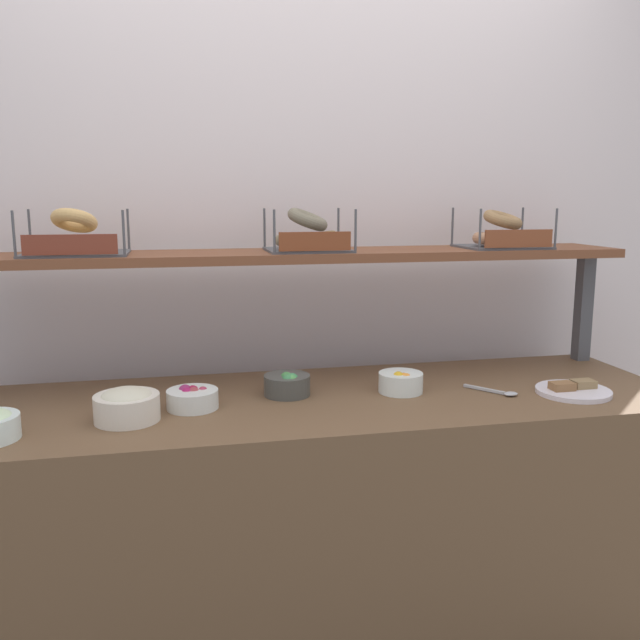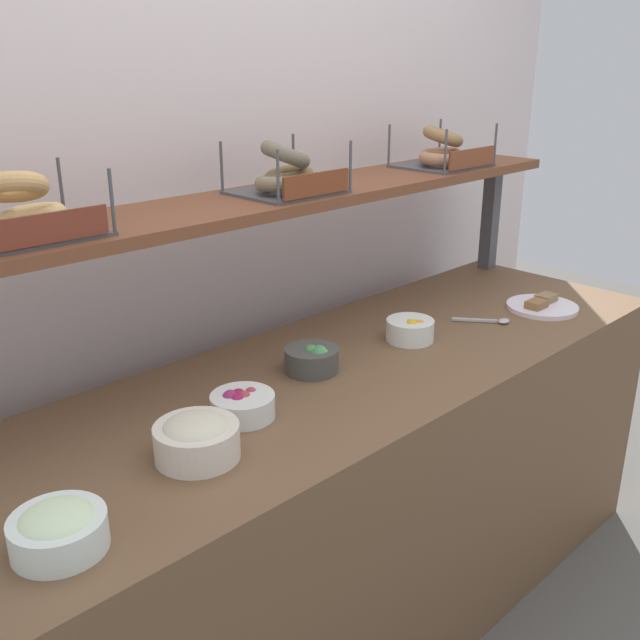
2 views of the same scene
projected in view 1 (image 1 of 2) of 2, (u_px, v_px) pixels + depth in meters
The scene contains 13 objects.
back_wall at pixel (293, 266), 2.55m from camera, with size 3.44×0.06×2.40m, color silver.
deli_counter at pixel (324, 524), 2.16m from camera, with size 2.24×0.70×0.85m, color brown.
shelf_riser_right at pixel (583, 308), 2.53m from camera, with size 0.05×0.05×0.40m, color #4C4C51.
upper_shelf at pixel (307, 255), 2.27m from camera, with size 2.20×0.32×0.03m, color brown.
bowl_beet_salad at pixel (192, 398), 1.97m from camera, with size 0.15×0.15×0.07m.
bowl_veggie_mix at pixel (287, 384), 2.10m from camera, with size 0.14×0.14×0.07m.
bowl_potato_salad at pixel (127, 405), 1.85m from camera, with size 0.18×0.18×0.09m.
bowl_fruit_salad at pixel (401, 382), 2.13m from camera, with size 0.14×0.14×0.07m.
serving_plate_white at pixel (573, 390), 2.12m from camera, with size 0.23×0.23×0.04m.
serving_spoon_near_plate at pixel (499, 392), 2.11m from camera, with size 0.12×0.15×0.01m.
bagel_basket_plain at pixel (75, 240), 2.09m from camera, with size 0.32×0.26×0.15m.
bagel_basket_poppy at pixel (308, 236), 2.24m from camera, with size 0.28×0.26×0.15m.
bagel_basket_everything at pixel (502, 235), 2.39m from camera, with size 0.29×0.25×0.14m.
Camera 1 is at (-0.44, -1.96, 1.46)m, focal length 37.90 mm.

